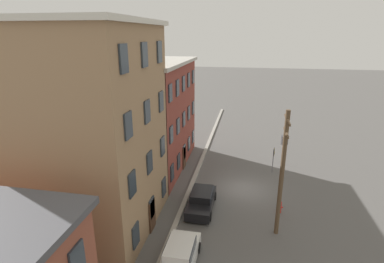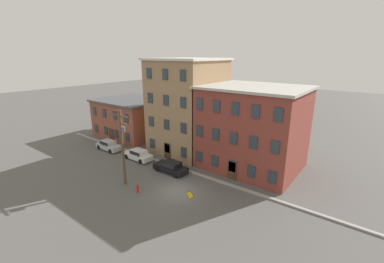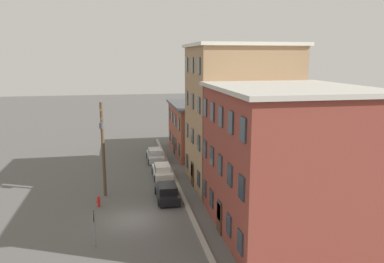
% 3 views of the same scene
% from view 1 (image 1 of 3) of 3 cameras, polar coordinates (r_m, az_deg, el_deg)
% --- Properties ---
extents(ground_plane, '(200.00, 200.00, 0.00)m').
position_cam_1_polar(ground_plane, '(26.73, 9.72, -10.70)').
color(ground_plane, '#565451').
extents(kerb_strip, '(56.00, 0.36, 0.16)m').
position_cam_1_polar(kerb_strip, '(27.07, 0.04, -9.83)').
color(kerb_strip, '#9E998E').
rests_on(kerb_strip, ground_plane).
extents(apartment_midblock, '(9.31, 9.70, 13.59)m').
position_cam_1_polar(apartment_midblock, '(20.61, -20.64, 0.14)').
color(apartment_midblock, '#9E7A56').
rests_on(apartment_midblock, ground_plane).
extents(apartment_far, '(12.31, 10.12, 10.42)m').
position_cam_1_polar(apartment_far, '(29.87, -10.71, 3.16)').
color(apartment_far, brown).
rests_on(apartment_far, ground_plane).
extents(car_white, '(4.40, 1.92, 1.43)m').
position_cam_1_polar(car_white, '(18.42, -2.42, -22.58)').
color(car_white, silver).
rests_on(car_white, ground_plane).
extents(car_black, '(4.40, 1.92, 1.43)m').
position_cam_1_polar(car_black, '(23.40, 1.83, -12.79)').
color(car_black, black).
rests_on(car_black, ground_plane).
extents(caution_sign, '(0.89, 0.08, 2.60)m').
position_cam_1_polar(caution_sign, '(29.55, 15.27, -4.52)').
color(caution_sign, slate).
rests_on(caution_sign, ground_plane).
extents(utility_pole, '(2.40, 0.44, 8.52)m').
position_cam_1_polar(utility_pole, '(19.66, 16.85, -6.61)').
color(utility_pole, brown).
rests_on(utility_pole, ground_plane).
extents(fire_hydrant, '(0.24, 0.34, 0.96)m').
position_cam_1_polar(fire_hydrant, '(23.93, 16.40, -13.58)').
color(fire_hydrant, red).
rests_on(fire_hydrant, ground_plane).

